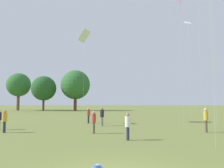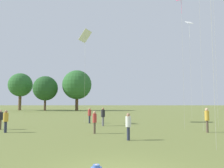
{
  "view_description": "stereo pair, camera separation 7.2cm",
  "coord_description": "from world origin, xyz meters",
  "px_view_note": "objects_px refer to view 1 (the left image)",
  "views": [
    {
      "loc": [
        -0.13,
        -6.34,
        2.2
      ],
      "look_at": [
        -0.16,
        6.47,
        3.27
      ],
      "focal_mm": 35.0,
      "sensor_mm": 36.0,
      "label": 1
    },
    {
      "loc": [
        -0.05,
        -6.34,
        2.2
      ],
      "look_at": [
        -0.16,
        6.47,
        3.27
      ],
      "focal_mm": 35.0,
      "sensor_mm": 36.0,
      "label": 2
    }
  ],
  "objects_px": {
    "person_standing_2": "(128,124)",
    "person_standing_7": "(5,119)",
    "kite_6": "(188,27)",
    "person_standing_0": "(89,114)",
    "distant_tree_1": "(19,85)",
    "person_standing_3": "(94,120)",
    "kite_1": "(181,3)",
    "person_standing_6": "(103,115)",
    "person_standing_5": "(206,118)",
    "distant_tree_2": "(44,88)",
    "distant_tree_0": "(76,85)",
    "person_standing_4": "(0,118)",
    "kite_7": "(85,37)"
  },
  "relations": [
    {
      "from": "person_standing_7",
      "to": "distant_tree_2",
      "type": "distance_m",
      "value": 42.23
    },
    {
      "from": "distant_tree_0",
      "to": "person_standing_7",
      "type": "bearing_deg",
      "value": -87.43
    },
    {
      "from": "person_standing_6",
      "to": "kite_6",
      "type": "xyz_separation_m",
      "value": [
        11.67,
        9.51,
        11.81
      ]
    },
    {
      "from": "kite_6",
      "to": "kite_7",
      "type": "relative_size",
      "value": 1.36
    },
    {
      "from": "person_standing_4",
      "to": "distant_tree_1",
      "type": "height_order",
      "value": "distant_tree_1"
    },
    {
      "from": "person_standing_6",
      "to": "person_standing_3",
      "type": "bearing_deg",
      "value": -22.15
    },
    {
      "from": "person_standing_2",
      "to": "kite_1",
      "type": "distance_m",
      "value": 12.27
    },
    {
      "from": "kite_6",
      "to": "distant_tree_2",
      "type": "height_order",
      "value": "kite_6"
    },
    {
      "from": "person_standing_0",
      "to": "person_standing_7",
      "type": "xyz_separation_m",
      "value": [
        -5.33,
        -7.07,
        0.01
      ]
    },
    {
      "from": "person_standing_2",
      "to": "person_standing_7",
      "type": "relative_size",
      "value": 0.97
    },
    {
      "from": "kite_1",
      "to": "kite_7",
      "type": "relative_size",
      "value": 1.15
    },
    {
      "from": "person_standing_6",
      "to": "kite_6",
      "type": "relative_size",
      "value": 0.12
    },
    {
      "from": "distant_tree_1",
      "to": "person_standing_0",
      "type": "bearing_deg",
      "value": -57.63
    },
    {
      "from": "kite_6",
      "to": "distant_tree_2",
      "type": "xyz_separation_m",
      "value": [
        -28.54,
        26.68,
        -7.02
      ]
    },
    {
      "from": "person_standing_6",
      "to": "distant_tree_0",
      "type": "distance_m",
      "value": 38.32
    },
    {
      "from": "person_standing_2",
      "to": "person_standing_3",
      "type": "distance_m",
      "value": 3.45
    },
    {
      "from": "person_standing_0",
      "to": "person_standing_5",
      "type": "height_order",
      "value": "person_standing_5"
    },
    {
      "from": "person_standing_6",
      "to": "distant_tree_1",
      "type": "height_order",
      "value": "distant_tree_1"
    },
    {
      "from": "person_standing_6",
      "to": "kite_1",
      "type": "bearing_deg",
      "value": 53.41
    },
    {
      "from": "person_standing_0",
      "to": "kite_7",
      "type": "height_order",
      "value": "kite_7"
    },
    {
      "from": "kite_1",
      "to": "distant_tree_0",
      "type": "height_order",
      "value": "kite_1"
    },
    {
      "from": "person_standing_2",
      "to": "person_standing_6",
      "type": "bearing_deg",
      "value": -106.94
    },
    {
      "from": "person_standing_2",
      "to": "kite_6",
      "type": "height_order",
      "value": "kite_6"
    },
    {
      "from": "person_standing_5",
      "to": "kite_6",
      "type": "height_order",
      "value": "kite_6"
    },
    {
      "from": "kite_6",
      "to": "kite_1",
      "type": "bearing_deg",
      "value": -80.58
    },
    {
      "from": "person_standing_3",
      "to": "distant_tree_0",
      "type": "distance_m",
      "value": 43.11
    },
    {
      "from": "person_standing_5",
      "to": "distant_tree_0",
      "type": "bearing_deg",
      "value": 128.65
    },
    {
      "from": "person_standing_4",
      "to": "kite_6",
      "type": "bearing_deg",
      "value": -91.18
    },
    {
      "from": "person_standing_7",
      "to": "distant_tree_1",
      "type": "bearing_deg",
      "value": 172.33
    },
    {
      "from": "person_standing_7",
      "to": "person_standing_5",
      "type": "bearing_deg",
      "value": 60.71
    },
    {
      "from": "person_standing_7",
      "to": "distant_tree_1",
      "type": "distance_m",
      "value": 47.4
    },
    {
      "from": "distant_tree_2",
      "to": "person_standing_6",
      "type": "bearing_deg",
      "value": -65.01
    },
    {
      "from": "person_standing_3",
      "to": "kite_6",
      "type": "relative_size",
      "value": 0.12
    },
    {
      "from": "kite_6",
      "to": "distant_tree_0",
      "type": "height_order",
      "value": "kite_6"
    },
    {
      "from": "kite_6",
      "to": "person_standing_0",
      "type": "bearing_deg",
      "value": -120.5
    },
    {
      "from": "kite_1",
      "to": "kite_6",
      "type": "bearing_deg",
      "value": 135.75
    },
    {
      "from": "person_standing_0",
      "to": "person_standing_5",
      "type": "relative_size",
      "value": 0.9
    },
    {
      "from": "person_standing_0",
      "to": "person_standing_5",
      "type": "xyz_separation_m",
      "value": [
        9.36,
        -6.92,
        0.13
      ]
    },
    {
      "from": "person_standing_5",
      "to": "distant_tree_0",
      "type": "height_order",
      "value": "distant_tree_0"
    },
    {
      "from": "person_standing_7",
      "to": "kite_6",
      "type": "bearing_deg",
      "value": 97.28
    },
    {
      "from": "person_standing_0",
      "to": "distant_tree_0",
      "type": "bearing_deg",
      "value": -138.75
    },
    {
      "from": "kite_6",
      "to": "person_standing_3",
      "type": "bearing_deg",
      "value": -97.96
    },
    {
      "from": "person_standing_2",
      "to": "kite_7",
      "type": "relative_size",
      "value": 0.16
    },
    {
      "from": "person_standing_0",
      "to": "person_standing_4",
      "type": "height_order",
      "value": "person_standing_0"
    },
    {
      "from": "distant_tree_0",
      "to": "person_standing_3",
      "type": "bearing_deg",
      "value": -78.69
    },
    {
      "from": "person_standing_7",
      "to": "distant_tree_2",
      "type": "relative_size",
      "value": 0.18
    },
    {
      "from": "distant_tree_1",
      "to": "person_standing_3",
      "type": "bearing_deg",
      "value": -61.08
    },
    {
      "from": "person_standing_0",
      "to": "distant_tree_2",
      "type": "relative_size",
      "value": 0.18
    },
    {
      "from": "person_standing_5",
      "to": "person_standing_7",
      "type": "bearing_deg",
      "value": -162.6
    },
    {
      "from": "person_standing_2",
      "to": "kite_6",
      "type": "bearing_deg",
      "value": -150.25
    }
  ]
}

